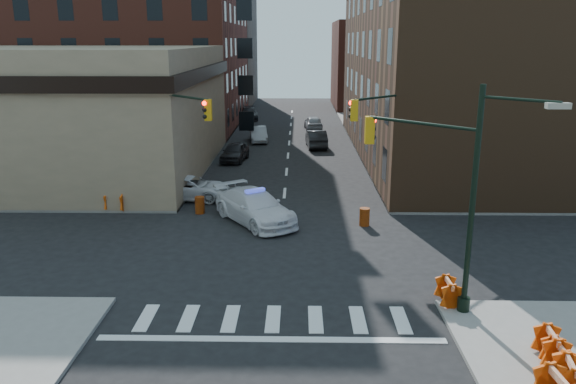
{
  "coord_description": "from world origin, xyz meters",
  "views": [
    {
      "loc": [
        0.86,
        -24.7,
        9.54
      ],
      "look_at": [
        0.36,
        2.2,
        2.2
      ],
      "focal_mm": 35.0,
      "sensor_mm": 36.0,
      "label": 1
    }
  ],
  "objects_px": {
    "parked_car_wfar": "(258,134)",
    "pedestrian_b": "(107,180)",
    "barricade_nw_a": "(159,194)",
    "pedestrian_a": "(164,185)",
    "barricade_se_a": "(448,291)",
    "pickup": "(190,188)",
    "barrel_road": "(364,217)",
    "barrel_bank": "(200,205)",
    "parked_car_wnear": "(235,152)",
    "parked_car_enear": "(316,139)",
    "police_car": "(255,207)"
  },
  "relations": [
    {
      "from": "parked_car_wnear",
      "to": "pedestrian_a",
      "type": "distance_m",
      "value": 12.24
    },
    {
      "from": "parked_car_enear",
      "to": "pedestrian_b",
      "type": "height_order",
      "value": "pedestrian_b"
    },
    {
      "from": "police_car",
      "to": "barricade_nw_a",
      "type": "height_order",
      "value": "police_car"
    },
    {
      "from": "parked_car_wnear",
      "to": "barricade_se_a",
      "type": "distance_m",
      "value": 27.66
    },
    {
      "from": "pedestrian_a",
      "to": "barricade_nw_a",
      "type": "height_order",
      "value": "pedestrian_a"
    },
    {
      "from": "pickup",
      "to": "barricade_se_a",
      "type": "height_order",
      "value": "pickup"
    },
    {
      "from": "parked_car_wfar",
      "to": "pedestrian_a",
      "type": "height_order",
      "value": "pedestrian_a"
    },
    {
      "from": "pedestrian_a",
      "to": "barrel_road",
      "type": "xyz_separation_m",
      "value": [
        11.6,
        -4.33,
        -0.54
      ]
    },
    {
      "from": "police_car",
      "to": "parked_car_enear",
      "type": "height_order",
      "value": "police_car"
    },
    {
      "from": "parked_car_wnear",
      "to": "pedestrian_b",
      "type": "xyz_separation_m",
      "value": [
        -6.66,
        -11.1,
        0.4
      ]
    },
    {
      "from": "barricade_se_a",
      "to": "barrel_road",
      "type": "bearing_deg",
      "value": 11.53
    },
    {
      "from": "pedestrian_b",
      "to": "barricade_nw_a",
      "type": "xyz_separation_m",
      "value": [
        3.51,
        -1.28,
        -0.51
      ]
    },
    {
      "from": "parked_car_wfar",
      "to": "barricade_se_a",
      "type": "xyz_separation_m",
      "value": [
        9.37,
        -34.39,
        -0.13
      ]
    },
    {
      "from": "police_car",
      "to": "parked_car_wnear",
      "type": "distance_m",
      "value": 16.0
    },
    {
      "from": "pedestrian_b",
      "to": "barricade_se_a",
      "type": "height_order",
      "value": "pedestrian_b"
    },
    {
      "from": "barrel_bank",
      "to": "parked_car_enear",
      "type": "bearing_deg",
      "value": 70.45
    },
    {
      "from": "pickup",
      "to": "parked_car_enear",
      "type": "relative_size",
      "value": 1.07
    },
    {
      "from": "pickup",
      "to": "pedestrian_b",
      "type": "xyz_separation_m",
      "value": [
        -5.16,
        0.18,
        0.43
      ]
    },
    {
      "from": "barrel_road",
      "to": "barricade_nw_a",
      "type": "height_order",
      "value": "barricade_nw_a"
    },
    {
      "from": "barricade_nw_a",
      "to": "pedestrian_a",
      "type": "bearing_deg",
      "value": 54.0
    },
    {
      "from": "police_car",
      "to": "barrel_road",
      "type": "relative_size",
      "value": 6.24
    },
    {
      "from": "pedestrian_a",
      "to": "barrel_road",
      "type": "bearing_deg",
      "value": -11.16
    },
    {
      "from": "barrel_road",
      "to": "barrel_bank",
      "type": "bearing_deg",
      "value": 167.61
    },
    {
      "from": "pickup",
      "to": "barrel_road",
      "type": "relative_size",
      "value": 5.36
    },
    {
      "from": "pickup",
      "to": "parked_car_wnear",
      "type": "relative_size",
      "value": 1.17
    },
    {
      "from": "parked_car_enear",
      "to": "pedestrian_b",
      "type": "xyz_separation_m",
      "value": [
        -13.44,
        -17.16,
        0.35
      ]
    },
    {
      "from": "pedestrian_a",
      "to": "barricade_se_a",
      "type": "distance_m",
      "value": 19.28
    },
    {
      "from": "parked_car_wfar",
      "to": "pedestrian_b",
      "type": "relative_size",
      "value": 2.21
    },
    {
      "from": "pedestrian_b",
      "to": "barrel_road",
      "type": "bearing_deg",
      "value": -29.65
    },
    {
      "from": "parked_car_wnear",
      "to": "barricade_nw_a",
      "type": "relative_size",
      "value": 3.36
    },
    {
      "from": "barricade_se_a",
      "to": "parked_car_wnear",
      "type": "bearing_deg",
      "value": 22.0
    },
    {
      "from": "police_car",
      "to": "pickup",
      "type": "xyz_separation_m",
      "value": [
        -4.32,
        4.46,
        -0.15
      ]
    },
    {
      "from": "barricade_nw_a",
      "to": "pedestrian_b",
      "type": "bearing_deg",
      "value": 146.21
    },
    {
      "from": "pedestrian_b",
      "to": "barrel_bank",
      "type": "bearing_deg",
      "value": -37.71
    },
    {
      "from": "pedestrian_b",
      "to": "parked_car_enear",
      "type": "bearing_deg",
      "value": 40.71
    },
    {
      "from": "pedestrian_b",
      "to": "barrel_bank",
      "type": "distance_m",
      "value": 7.0
    },
    {
      "from": "parked_car_wfar",
      "to": "barricade_nw_a",
      "type": "relative_size",
      "value": 3.39
    },
    {
      "from": "pickup",
      "to": "parked_car_wnear",
      "type": "distance_m",
      "value": 11.39
    },
    {
      "from": "barrel_bank",
      "to": "barricade_se_a",
      "type": "bearing_deg",
      "value": -45.52
    },
    {
      "from": "pedestrian_a",
      "to": "pedestrian_b",
      "type": "relative_size",
      "value": 0.87
    },
    {
      "from": "barricade_se_a",
      "to": "barricade_nw_a",
      "type": "relative_size",
      "value": 0.92
    },
    {
      "from": "pickup",
      "to": "barricade_nw_a",
      "type": "bearing_deg",
      "value": 129.58
    },
    {
      "from": "pedestrian_b",
      "to": "barrel_road",
      "type": "distance_m",
      "value": 16.16
    },
    {
      "from": "barrel_road",
      "to": "barricade_nw_a",
      "type": "distance_m",
      "value": 12.41
    },
    {
      "from": "barricade_se_a",
      "to": "pickup",
      "type": "bearing_deg",
      "value": 39.86
    },
    {
      "from": "parked_car_wnear",
      "to": "parked_car_enear",
      "type": "relative_size",
      "value": 0.91
    },
    {
      "from": "parked_car_wnear",
      "to": "parked_car_enear",
      "type": "distance_m",
      "value": 9.09
    },
    {
      "from": "pedestrian_b",
      "to": "barricade_nw_a",
      "type": "bearing_deg",
      "value": -31.22
    },
    {
      "from": "barricade_se_a",
      "to": "pedestrian_a",
      "type": "bearing_deg",
      "value": 44.27
    },
    {
      "from": "pickup",
      "to": "barrel_road",
      "type": "bearing_deg",
      "value": -109.82
    }
  ]
}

